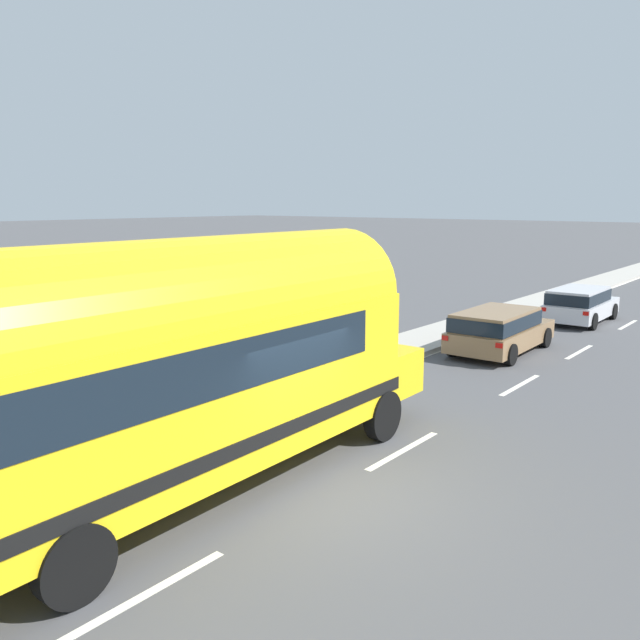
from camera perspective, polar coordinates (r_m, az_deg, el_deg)
name	(u,v)px	position (r m, az deg, el deg)	size (l,w,h in m)	color
ground_plane	(326,494)	(10.78, 0.52, -15.15)	(300.00, 300.00, 0.00)	#4C4C4F
lane_markings	(508,340)	(22.80, 16.29, -1.74)	(3.59, 80.00, 0.01)	silver
sidewalk_slab	(408,345)	(21.04, 7.84, -2.22)	(2.11, 90.00, 0.15)	#ADA89E
painted_bus	(167,360)	(10.02, -13.40, -3.43)	(2.76, 11.24, 4.12)	yellow
car_lead	(498,328)	(20.70, 15.52, -0.69)	(2.10, 4.45, 1.37)	olive
car_second	(580,303)	(26.92, 22.04, 1.43)	(1.94, 4.26, 1.37)	silver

